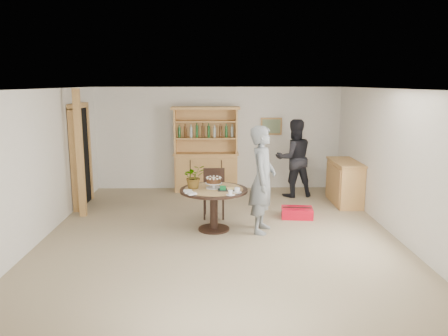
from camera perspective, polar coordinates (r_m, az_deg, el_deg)
ground at (r=7.64m, az=-0.51°, el=-8.81°), size 7.00×7.00×0.00m
room_shell at (r=7.24m, az=-0.52°, el=4.27°), size 6.04×7.04×2.52m
doorway at (r=9.73m, az=-18.24°, el=1.70°), size 0.13×1.10×2.18m
pine_post at (r=8.89m, az=-18.33°, el=1.78°), size 0.12×0.12×2.50m
hutch at (r=10.60m, az=-2.36°, el=0.69°), size 1.62×0.54×2.04m
sideboard at (r=9.84m, az=15.50°, el=-1.81°), size 0.54×1.26×0.94m
dining_table at (r=7.76m, az=-1.34°, el=-3.83°), size 1.20×1.20×0.76m
dining_chair at (r=8.58m, az=-1.32°, el=-2.85°), size 0.43×0.43×0.95m
birthday_cake at (r=7.74m, az=-1.35°, el=-1.74°), size 0.30×0.30×0.20m
flower_vase at (r=7.73m, az=-3.95°, el=-1.12°), size 0.47×0.44×0.42m
gift_tray at (r=7.59m, az=0.27°, el=-2.74°), size 0.30×0.20×0.08m
coffee_cup_a at (r=7.45m, az=1.73°, el=-2.92°), size 0.15×0.15×0.09m
coffee_cup_b at (r=7.28m, az=0.85°, el=-3.28°), size 0.15×0.15×0.08m
napkins at (r=7.42m, az=-4.52°, el=-3.18°), size 0.24×0.33×0.03m
teen_boy at (r=7.62m, az=5.05°, el=-1.52°), size 0.62×0.78×1.88m
adult_person at (r=10.15m, az=9.12°, el=1.27°), size 0.98×0.83×1.79m
red_suitcase at (r=8.70m, az=9.50°, el=-5.77°), size 0.64×0.46×0.21m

